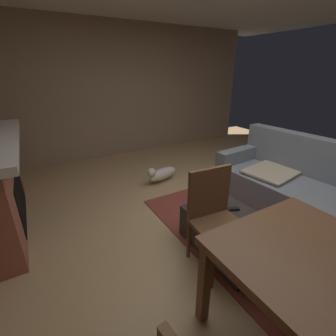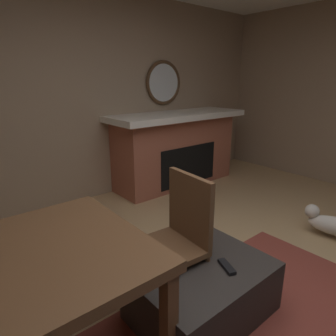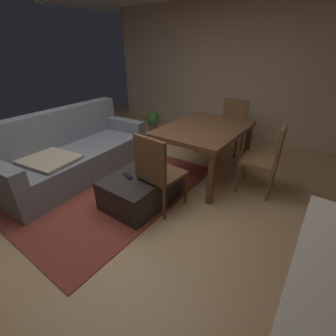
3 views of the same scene
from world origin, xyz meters
The scene contains 8 objects.
floor centered at (0.00, 0.00, 0.00)m, with size 8.03×8.03×0.00m, color tan.
wall_left centered at (-3.35, 0.00, 1.31)m, with size 0.12×5.93×2.61m, color #9E846B.
area_rug centered at (0.18, 0.35, 0.01)m, with size 2.60×2.00×0.01m, color brown.
couch centered at (0.14, 1.04, 0.32)m, with size 2.29×1.06×0.94m.
ottoman_coffee_table centered at (0.18, -0.28, 0.19)m, with size 0.90×0.64×0.37m, color #2D2826.
tv_remote centered at (0.07, -0.17, 0.39)m, with size 0.05×0.16×0.02m, color black.
dining_chair_west centered at (0.19, -0.52, 0.52)m, with size 0.47×0.47×0.93m.
small_dog centered at (-1.56, -0.13, 0.16)m, with size 0.32×0.60×0.27m.
Camera 1 is at (1.58, -1.82, 1.74)m, focal length 25.38 mm.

